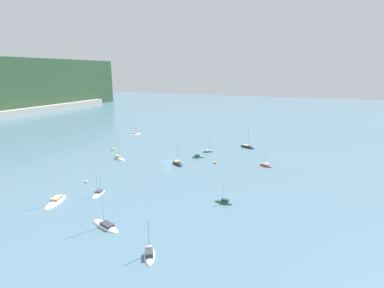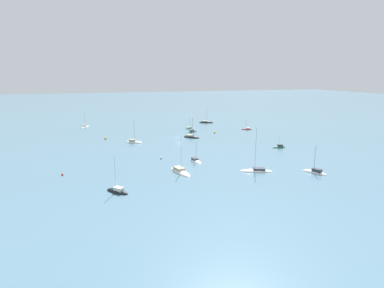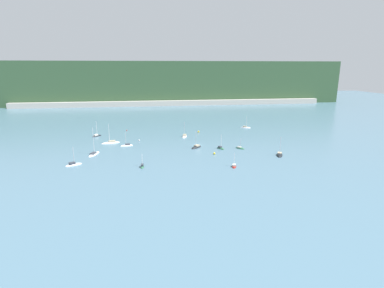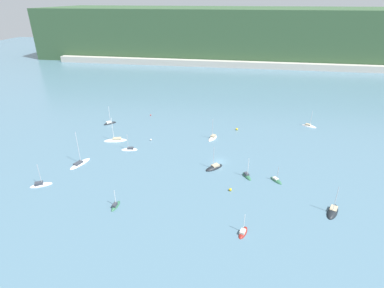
{
  "view_description": "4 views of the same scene",
  "coord_description": "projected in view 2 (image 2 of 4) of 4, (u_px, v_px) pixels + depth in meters",
  "views": [
    {
      "loc": [
        -91.19,
        -48.13,
        31.65
      ],
      "look_at": [
        15.55,
        -3.07,
        3.31
      ],
      "focal_mm": 28.0,
      "sensor_mm": 36.0,
      "label": 1
    },
    {
      "loc": [
        -111.88,
        26.77,
        24.58
      ],
      "look_at": [
        -16.13,
        -0.75,
        1.06
      ],
      "focal_mm": 28.0,
      "sensor_mm": 36.0,
      "label": 2
    },
    {
      "loc": [
        -22.18,
        -135.67,
        35.92
      ],
      "look_at": [
        -3.56,
        -6.12,
        2.17
      ],
      "focal_mm": 28.0,
      "sensor_mm": 36.0,
      "label": 3
    },
    {
      "loc": [
        5.23,
        -88.97,
        50.58
      ],
      "look_at": [
        -10.98,
        9.06,
        1.3
      ],
      "focal_mm": 28.0,
      "sensor_mm": 36.0,
      "label": 4
    }
  ],
  "objects": [
    {
      "name": "ground_plane",
      "position": [
        179.0,
        138.0,
        117.49
      ],
      "size": [
        600.0,
        600.0,
        0.0
      ],
      "primitive_type": "plane",
      "color": "slate"
    },
    {
      "name": "sailboat_0",
      "position": [
        117.0,
        192.0,
        63.38
      ],
      "size": [
        5.21,
        5.19,
        8.85
      ],
      "rotation": [
        0.0,
        0.0,
        0.78
      ],
      "color": "black",
      "rests_on": "ground_plane"
    },
    {
      "name": "sailboat_9",
      "position": [
        315.0,
        173.0,
        75.74
      ],
      "size": [
        6.28,
        4.82,
        7.79
      ],
      "rotation": [
        0.0,
        0.0,
        0.54
      ],
      "color": "silver",
      "rests_on": "ground_plane"
    },
    {
      "name": "mooring_buoy_2",
      "position": [
        161.0,
        158.0,
        88.24
      ],
      "size": [
        0.69,
        0.69,
        0.69
      ],
      "color": "white",
      "rests_on": "ground_plane"
    },
    {
      "name": "sailboat_1",
      "position": [
        85.0,
        127.0,
        140.92
      ],
      "size": [
        6.33,
        4.49,
        7.76
      ],
      "rotation": [
        0.0,
        0.0,
        5.84
      ],
      "color": "silver",
      "rests_on": "ground_plane"
    },
    {
      "name": "mooring_buoy_1",
      "position": [
        105.0,
        138.0,
        114.6
      ],
      "size": [
        0.89,
        0.89,
        0.89
      ],
      "color": "yellow",
      "rests_on": "ground_plane"
    },
    {
      "name": "sailboat_6",
      "position": [
        180.0,
        172.0,
        76.28
      ],
      "size": [
        9.12,
        4.97,
        10.33
      ],
      "rotation": [
        0.0,
        0.0,
        3.43
      ],
      "color": "white",
      "rests_on": "ground_plane"
    },
    {
      "name": "sailboat_10",
      "position": [
        192.0,
        132.0,
        128.28
      ],
      "size": [
        3.56,
        4.92,
        7.38
      ],
      "rotation": [
        0.0,
        0.0,
        5.19
      ],
      "color": "#2D6647",
      "rests_on": "ground_plane"
    },
    {
      "name": "sailboat_4",
      "position": [
        195.0,
        161.0,
        85.54
      ],
      "size": [
        6.13,
        3.09,
        6.99
      ],
      "rotation": [
        0.0,
        0.0,
        3.35
      ],
      "color": "white",
      "rests_on": "ground_plane"
    },
    {
      "name": "sailboat_7",
      "position": [
        279.0,
        147.0,
        101.41
      ],
      "size": [
        1.59,
        4.74,
        5.6
      ],
      "rotation": [
        0.0,
        0.0,
        1.5
      ],
      "color": "#2D6647",
      "rests_on": "ground_plane"
    },
    {
      "name": "sailboat_12",
      "position": [
        206.0,
        123.0,
        152.64
      ],
      "size": [
        5.18,
        7.43,
        9.12
      ],
      "rotation": [
        0.0,
        0.0,
        4.27
      ],
      "color": "black",
      "rests_on": "ground_plane"
    },
    {
      "name": "mooring_buoy_0",
      "position": [
        62.0,
        174.0,
        73.89
      ],
      "size": [
        0.53,
        0.53,
        0.53
      ],
      "color": "red",
      "rests_on": "ground_plane"
    },
    {
      "name": "sailboat_3",
      "position": [
        247.0,
        129.0,
        134.24
      ],
      "size": [
        2.94,
        4.89,
        5.89
      ],
      "rotation": [
        0.0,
        0.0,
        1.26
      ],
      "color": "maroon",
      "rests_on": "ground_plane"
    },
    {
      "name": "sailboat_5",
      "position": [
        134.0,
        142.0,
        108.77
      ],
      "size": [
        4.13,
        6.53,
        8.98
      ],
      "rotation": [
        0.0,
        0.0,
        4.36
      ],
      "color": "white",
      "rests_on": "ground_plane"
    },
    {
      "name": "mooring_buoy_3",
      "position": [
        215.0,
        132.0,
        126.06
      ],
      "size": [
        0.84,
        0.84,
        0.84
      ],
      "color": "yellow",
      "rests_on": "ground_plane"
    },
    {
      "name": "sailboat_2",
      "position": [
        256.0,
        171.0,
        76.94
      ],
      "size": [
        4.83,
        8.76,
        12.21
      ],
      "rotation": [
        0.0,
        0.0,
        1.26
      ],
      "color": "white",
      "rests_on": "ground_plane"
    },
    {
      "name": "sailboat_8",
      "position": [
        189.0,
        128.0,
        136.79
      ],
      "size": [
        4.15,
        4.59,
        5.72
      ],
      "rotation": [
        0.0,
        0.0,
        5.39
      ],
      "color": "#2D6647",
      "rests_on": "ground_plane"
    },
    {
      "name": "sailboat_11",
      "position": [
        191.0,
        137.0,
        117.47
      ],
      "size": [
        6.42,
        6.57,
        8.71
      ],
      "rotation": [
        0.0,
        0.0,
        3.95
      ],
      "color": "black",
      "rests_on": "ground_plane"
    }
  ]
}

